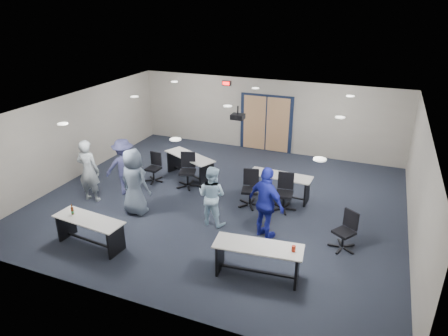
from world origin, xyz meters
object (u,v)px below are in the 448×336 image
at_px(person_lightblue, 212,196).
at_px(person_navy, 266,203).
at_px(table_front_left, 89,227).
at_px(table_front_right, 258,255).
at_px(chair_loose_right, 344,231).
at_px(table_back_right, 280,182).
at_px(person_gray, 89,171).
at_px(person_back, 124,167).
at_px(chair_back_a, 153,168).
at_px(chair_back_b, 187,171).
at_px(chair_back_c, 250,189).
at_px(person_plaid, 134,182).
at_px(table_back_left, 190,163).
at_px(chair_back_d, 284,193).

relative_size(person_lightblue, person_navy, 0.86).
bearing_deg(person_lightblue, table_front_left, 49.08).
bearing_deg(person_lightblue, person_navy, -176.97).
distance_m(table_front_right, chair_loose_right, 2.28).
distance_m(table_back_right, person_gray, 5.45).
height_order(person_navy, person_back, person_navy).
distance_m(chair_back_a, chair_back_b, 1.18).
height_order(chair_back_c, person_plaid, person_plaid).
bearing_deg(person_lightblue, chair_back_c, -108.58).
bearing_deg(person_gray, chair_back_b, -144.81).
bearing_deg(chair_back_a, person_plaid, -68.79).
relative_size(table_back_left, person_back, 1.15).
bearing_deg(person_plaid, table_back_left, -89.06).
height_order(table_front_left, chair_back_a, table_front_left).
relative_size(chair_loose_right, person_back, 0.55).
height_order(chair_back_a, chair_back_b, chair_back_b).
xyz_separation_m(table_back_right, person_plaid, (-3.39, -2.28, 0.42)).
bearing_deg(table_front_left, person_gray, 133.65).
xyz_separation_m(person_gray, person_lightblue, (3.74, 0.12, -0.13)).
bearing_deg(table_front_right, person_gray, 158.38).
bearing_deg(chair_back_d, table_front_left, -144.35).
xyz_separation_m(chair_back_d, person_lightblue, (-1.55, -1.37, 0.27)).
xyz_separation_m(chair_back_d, chair_loose_right, (1.73, -1.30, -0.05)).
distance_m(table_front_right, person_navy, 1.58).
height_order(chair_back_c, person_lightblue, person_lightblue).
bearing_deg(person_navy, person_plaid, 30.18).
height_order(chair_back_a, person_back, person_back).
bearing_deg(person_navy, chair_back_d, -65.45).
relative_size(chair_back_d, person_plaid, 0.57).
bearing_deg(person_navy, table_back_left, -9.21).
bearing_deg(table_back_right, person_gray, -154.23).
bearing_deg(chair_back_b, table_front_left, -117.37).
distance_m(table_front_left, chair_back_a, 3.68).
relative_size(table_back_left, chair_loose_right, 2.07).
bearing_deg(chair_back_b, chair_back_d, -22.98).
distance_m(table_back_left, person_gray, 3.16).
bearing_deg(chair_loose_right, person_navy, -140.73).
bearing_deg(table_front_left, person_lightblue, 46.89).
relative_size(chair_back_c, chair_loose_right, 1.10).
xyz_separation_m(table_front_left, person_gray, (-1.49, 1.88, 0.42)).
bearing_deg(chair_back_d, table_back_right, 107.80).
bearing_deg(person_gray, chair_back_c, -167.26).
bearing_deg(table_front_right, person_back, 148.63).
height_order(chair_loose_right, person_back, person_back).
relative_size(table_front_right, table_back_left, 0.97).
distance_m(table_front_right, person_lightblue, 2.39).
relative_size(table_front_right, chair_loose_right, 2.01).
xyz_separation_m(chair_back_d, person_plaid, (-3.67, -1.63, 0.40)).
xyz_separation_m(table_back_left, chair_back_d, (3.35, -0.98, 0.00)).
height_order(chair_back_b, person_back, person_back).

